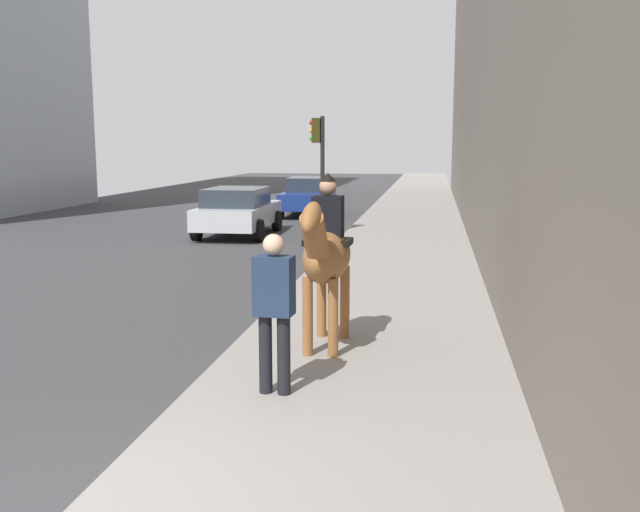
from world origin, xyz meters
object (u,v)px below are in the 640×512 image
at_px(mounted_horse_near, 326,254).
at_px(pedestrian_greeting, 274,303).
at_px(car_near_lane, 238,210).
at_px(car_mid_lane, 308,196).
at_px(traffic_light_near_curb, 319,157).

bearing_deg(mounted_horse_near, pedestrian_greeting, -6.86).
relative_size(pedestrian_greeting, car_near_lane, 0.42).
bearing_deg(pedestrian_greeting, car_mid_lane, 13.53).
relative_size(car_mid_lane, traffic_light_near_curb, 1.18).
distance_m(pedestrian_greeting, car_mid_lane, 20.03).
relative_size(mounted_horse_near, car_near_lane, 0.55).
bearing_deg(traffic_light_near_curb, car_near_lane, 86.39).
relative_size(mounted_horse_near, traffic_light_near_curb, 0.64).
xyz_separation_m(mounted_horse_near, pedestrian_greeting, (-1.76, 0.28, -0.26)).
height_order(mounted_horse_near, traffic_light_near_curb, traffic_light_near_curb).
xyz_separation_m(pedestrian_greeting, car_mid_lane, (19.78, 3.13, -0.35)).
relative_size(pedestrian_greeting, traffic_light_near_curb, 0.49).
bearing_deg(car_near_lane, car_mid_lane, -9.52).
bearing_deg(traffic_light_near_curb, mounted_horse_near, -170.41).
bearing_deg(car_near_lane, mounted_horse_near, -159.88).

